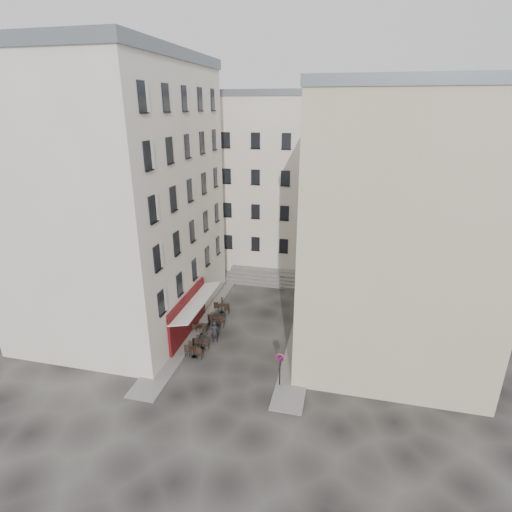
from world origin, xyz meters
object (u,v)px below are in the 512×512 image
(pedestrian, at_px, (215,332))
(bistro_table_b, at_px, (202,344))
(no_parking_sign, at_px, (280,364))
(bistro_table_a, at_px, (194,351))

(pedestrian, bearing_deg, bistro_table_b, 31.57)
(no_parking_sign, distance_m, bistro_table_a, 6.95)
(bistro_table_a, bearing_deg, no_parking_sign, -14.96)
(no_parking_sign, xyz_separation_m, bistro_table_a, (-6.60, 1.76, -1.25))
(bistro_table_a, xyz_separation_m, bistro_table_b, (0.14, 1.16, -0.05))
(bistro_table_b, distance_m, pedestrian, 1.37)
(no_parking_sign, height_order, bistro_table_a, no_parking_sign)
(bistro_table_a, distance_m, pedestrian, 2.44)
(bistro_table_b, xyz_separation_m, pedestrian, (0.68, 1.10, 0.46))
(bistro_table_a, height_order, pedestrian, pedestrian)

